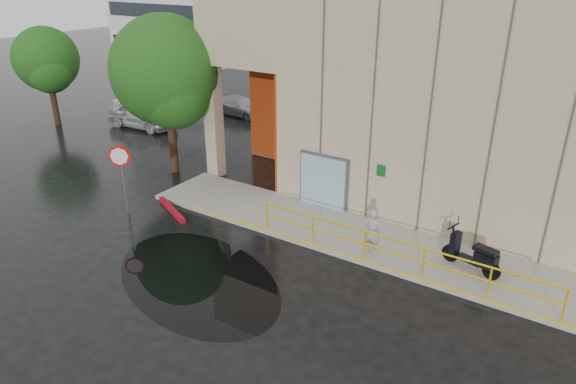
# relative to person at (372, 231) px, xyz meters

# --- Properties ---
(ground) EXTENTS (120.00, 120.00, 0.00)m
(ground) POSITION_rel_person_xyz_m (-3.29, -3.67, -0.92)
(ground) COLOR black
(ground) RESTS_ON ground
(sidewalk) EXTENTS (20.00, 3.00, 0.15)m
(sidewalk) POSITION_rel_person_xyz_m (0.71, 0.83, -0.85)
(sidewalk) COLOR gray
(sidewalk) RESTS_ON ground
(building) EXTENTS (20.00, 10.17, 8.00)m
(building) POSITION_rel_person_xyz_m (1.81, 7.31, 3.28)
(building) COLOR tan
(building) RESTS_ON ground
(guardrail) EXTENTS (9.56, 0.06, 1.03)m
(guardrail) POSITION_rel_person_xyz_m (0.96, -0.52, -0.24)
(guardrail) COLOR #DBB40B
(guardrail) RESTS_ON sidewalk
(person) EXTENTS (0.59, 0.40, 1.55)m
(person) POSITION_rel_person_xyz_m (0.00, 0.00, 0.00)
(person) COLOR #9B9A9F
(person) RESTS_ON sidewalk
(scooter) EXTENTS (1.98, 1.10, 1.50)m
(scooter) POSITION_rel_person_xyz_m (3.01, 0.70, 0.09)
(scooter) COLOR black
(scooter) RESTS_ON sidewalk
(stop_sign) EXTENTS (0.70, 0.52, 2.77)m
(stop_sign) POSITION_rel_person_xyz_m (-9.14, -2.24, 1.08)
(stop_sign) COLOR #5D5D61
(stop_sign) RESTS_ON ground
(red_curb) EXTENTS (2.26, 1.17, 0.18)m
(red_curb) POSITION_rel_person_xyz_m (-7.85, -1.17, -0.83)
(red_curb) COLOR #9F0A1A
(red_curb) RESTS_ON ground
(puddle) EXTENTS (7.57, 6.00, 0.01)m
(puddle) POSITION_rel_person_xyz_m (-3.86, -4.10, -0.92)
(puddle) COLOR black
(puddle) RESTS_ON ground
(car_a) EXTENTS (4.45, 1.96, 1.49)m
(car_a) POSITION_rel_person_xyz_m (-17.41, 6.05, -0.18)
(car_a) COLOR silver
(car_a) RESTS_ON ground
(car_b) EXTENTS (4.29, 2.44, 1.34)m
(car_b) POSITION_rel_person_xyz_m (-19.29, 8.19, -0.25)
(car_b) COLOR silver
(car_b) RESTS_ON ground
(car_c) EXTENTS (4.17, 2.04, 1.17)m
(car_c) POSITION_rel_person_xyz_m (-14.24, 11.30, -0.34)
(car_c) COLOR #9FA3A7
(car_c) RESTS_ON ground
(tree_near) EXTENTS (4.76, 4.76, 7.01)m
(tree_near) POSITION_rel_person_xyz_m (-10.64, 1.93, 3.51)
(tree_near) COLOR black
(tree_near) RESTS_ON ground
(tree_far) EXTENTS (3.70, 3.66, 5.67)m
(tree_far) POSITION_rel_person_xyz_m (-22.08, 3.68, 2.76)
(tree_far) COLOR black
(tree_far) RESTS_ON ground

